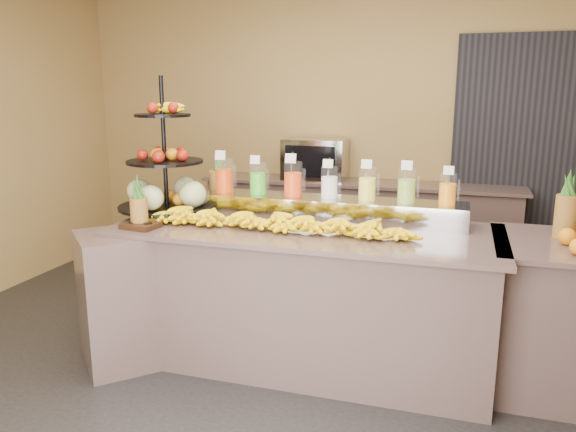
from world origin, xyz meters
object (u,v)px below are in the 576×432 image
at_px(pitcher_tray, 329,209).
at_px(oven_warmer, 315,159).
at_px(banana_heap, 276,219).
at_px(condiment_caddy, 141,226).
at_px(fruit_stand, 172,180).

height_order(pitcher_tray, oven_warmer, oven_warmer).
bearing_deg(banana_heap, condiment_caddy, -163.81).
xyz_separation_m(pitcher_tray, fruit_stand, (-1.11, -0.17, 0.17)).
height_order(fruit_stand, condiment_caddy, fruit_stand).
bearing_deg(fruit_stand, pitcher_tray, 6.01).
bearing_deg(oven_warmer, banana_heap, -84.04).
bearing_deg(fruit_stand, oven_warmer, 69.75).
bearing_deg(oven_warmer, condiment_caddy, -105.68).
xyz_separation_m(fruit_stand, condiment_caddy, (0.00, -0.44, -0.23)).
xyz_separation_m(fruit_stand, oven_warmer, (0.58, 1.84, -0.04)).
bearing_deg(oven_warmer, pitcher_tray, -73.84).
distance_m(banana_heap, condiment_caddy, 0.88).
distance_m(banana_heap, fruit_stand, 0.89).
distance_m(condiment_caddy, oven_warmer, 2.36).
bearing_deg(condiment_caddy, banana_heap, 16.19).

